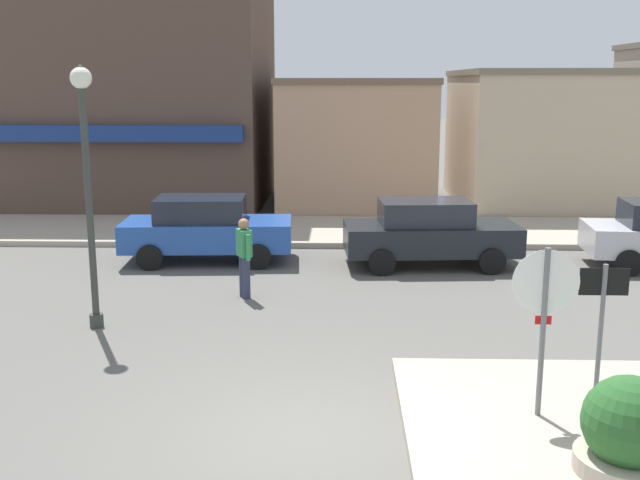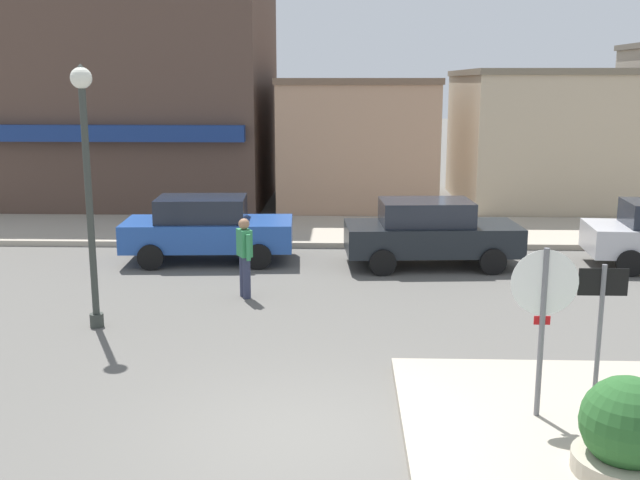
% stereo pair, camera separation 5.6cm
% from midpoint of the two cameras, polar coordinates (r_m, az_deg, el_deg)
% --- Properties ---
extents(ground_plane, '(160.00, 160.00, 0.00)m').
position_cam_midpoint_polar(ground_plane, '(9.47, -0.81, -14.70)').
color(ground_plane, '#5B5954').
extents(kerb_far, '(80.00, 4.00, 0.15)m').
position_cam_midpoint_polar(kerb_far, '(21.34, 0.80, 0.71)').
color(kerb_far, '#A89E8C').
rests_on(kerb_far, ground).
extents(stop_sign, '(0.82, 0.07, 2.30)m').
position_cam_midpoint_polar(stop_sign, '(9.56, 16.78, -5.17)').
color(stop_sign, slate).
rests_on(stop_sign, ground).
extents(one_way_sign, '(0.60, 0.06, 2.10)m').
position_cam_midpoint_polar(one_way_sign, '(9.82, 20.70, -6.12)').
color(one_way_sign, slate).
rests_on(one_way_sign, ground).
extents(planter, '(1.10, 1.10, 1.23)m').
position_cam_midpoint_polar(planter, '(8.83, 22.48, -13.70)').
color(planter, '#ADA38E').
rests_on(planter, ground).
extents(lamp_post, '(0.36, 0.36, 4.54)m').
position_cam_midpoint_polar(lamp_post, '(13.29, -17.26, 5.87)').
color(lamp_post, '#333833').
rests_on(lamp_post, ground).
extents(parked_car_nearest, '(4.09, 2.06, 1.56)m').
position_cam_midpoint_polar(parked_car_nearest, '(18.12, -8.52, 0.91)').
color(parked_car_nearest, '#234C9E').
rests_on(parked_car_nearest, ground).
extents(parked_car_second, '(4.11, 2.09, 1.56)m').
position_cam_midpoint_polar(parked_car_second, '(17.62, 8.48, 0.60)').
color(parked_car_second, black).
rests_on(parked_car_second, ground).
extents(pedestrian_crossing_near, '(0.36, 0.53, 1.61)m').
position_cam_midpoint_polar(pedestrian_crossing_near, '(14.94, -5.66, -1.16)').
color(pedestrian_crossing_near, '#2D334C').
rests_on(pedestrian_crossing_near, ground).
extents(building_corner_shop, '(11.06, 8.28, 8.18)m').
position_cam_midpoint_polar(building_corner_shop, '(28.02, -15.23, 11.26)').
color(building_corner_shop, brown).
rests_on(building_corner_shop, ground).
extents(building_storefront_left_near, '(5.17, 6.90, 4.35)m').
position_cam_midpoint_polar(building_storefront_left_near, '(26.41, 2.85, 7.48)').
color(building_storefront_left_near, tan).
rests_on(building_storefront_left_near, ground).
extents(building_storefront_left_mid, '(5.29, 7.32, 4.64)m').
position_cam_midpoint_polar(building_storefront_left_mid, '(27.48, 16.14, 7.51)').
color(building_storefront_left_mid, tan).
rests_on(building_storefront_left_mid, ground).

